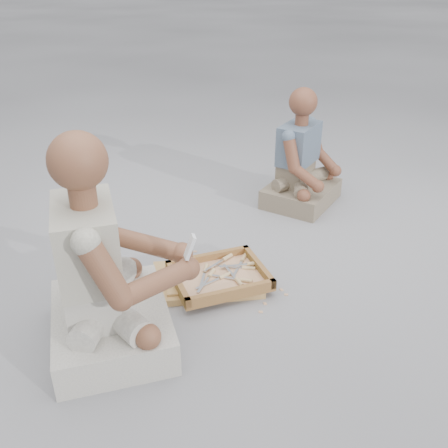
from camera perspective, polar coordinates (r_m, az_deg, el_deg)
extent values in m
plane|color=#98989D|center=(2.60, 1.89, -7.75)|extent=(60.00, 60.00, 0.00)
cube|color=#A57840|center=(2.66, -1.96, -6.36)|extent=(0.59, 0.41, 0.04)
cube|color=brown|center=(2.62, -0.56, -6.32)|extent=(0.53, 0.45, 0.01)
cube|color=brown|center=(2.74, -1.82, -3.84)|extent=(0.47, 0.10, 0.05)
cube|color=brown|center=(2.46, 0.86, -7.89)|extent=(0.47, 0.10, 0.05)
cube|color=brown|center=(2.67, 3.97, -4.81)|extent=(0.08, 0.38, 0.05)
cube|color=brown|center=(2.55, -5.33, -6.72)|extent=(0.08, 0.38, 0.05)
cube|color=#DAAA80|center=(2.61, -0.56, -6.12)|extent=(0.46, 0.38, 0.01)
cube|color=silver|center=(2.63, 0.67, -5.43)|extent=(0.05, 0.15, 0.00)
cylinder|color=tan|center=(2.55, 1.74, -6.67)|extent=(0.04, 0.07, 0.02)
cube|color=silver|center=(2.68, -1.18, -4.75)|extent=(0.13, 0.10, 0.00)
cylinder|color=tan|center=(2.75, 0.38, -3.82)|extent=(0.07, 0.06, 0.02)
cube|color=silver|center=(2.59, 0.11, -6.10)|extent=(0.14, 0.08, 0.00)
cylinder|color=tan|center=(2.57, 2.48, -6.48)|extent=(0.07, 0.05, 0.02)
cube|color=silver|center=(2.54, -2.36, -6.91)|extent=(0.09, 0.13, 0.00)
cylinder|color=tan|center=(2.63, -1.43, -5.62)|extent=(0.06, 0.07, 0.02)
cube|color=silver|center=(2.55, -1.84, -6.80)|extent=(0.14, 0.08, 0.00)
cylinder|color=tan|center=(2.61, 0.10, -5.94)|extent=(0.07, 0.05, 0.02)
cube|color=silver|center=(2.68, 0.50, -4.91)|extent=(0.15, 0.06, 0.00)
cylinder|color=tan|center=(2.67, 2.84, -5.09)|extent=(0.07, 0.04, 0.02)
cube|color=silver|center=(2.67, 1.61, -5.07)|extent=(0.09, 0.14, 0.00)
cylinder|color=tan|center=(2.76, 2.27, -3.89)|extent=(0.05, 0.07, 0.02)
cube|color=silver|center=(2.58, -2.47, -6.42)|extent=(0.06, 0.15, 0.00)
cylinder|color=tan|center=(2.67, -2.10, -5.10)|extent=(0.04, 0.07, 0.02)
cube|color=silver|center=(2.67, 1.09, -4.77)|extent=(0.15, 0.02, 0.00)
cylinder|color=tan|center=(2.69, 3.39, -4.54)|extent=(0.07, 0.02, 0.02)
cube|color=#DAAA80|center=(2.53, 4.71, -9.06)|extent=(0.02, 0.02, 0.00)
cube|color=#DAAA80|center=(2.56, -3.51, -8.44)|extent=(0.02, 0.02, 0.00)
cube|color=#DAAA80|center=(2.91, -5.72, -3.57)|extent=(0.02, 0.02, 0.00)
cube|color=#DAAA80|center=(2.86, -1.39, -4.04)|extent=(0.02, 0.02, 0.00)
cube|color=#DAAA80|center=(2.51, -6.74, -9.43)|extent=(0.02, 0.02, 0.00)
cube|color=#DAAA80|center=(2.87, -3.99, -4.06)|extent=(0.02, 0.02, 0.00)
cube|color=#DAAA80|center=(2.63, 6.58, -7.47)|extent=(0.02, 0.02, 0.00)
cube|color=#DAAA80|center=(2.60, 7.12, -8.01)|extent=(0.02, 0.02, 0.00)
cube|color=#DAAA80|center=(2.94, -3.31, -3.15)|extent=(0.02, 0.02, 0.00)
cube|color=#DAAA80|center=(2.47, 4.21, -9.99)|extent=(0.02, 0.02, 0.00)
cube|color=#DAAA80|center=(2.83, 2.80, -4.46)|extent=(0.02, 0.02, 0.00)
cube|color=#DAAA80|center=(2.75, 0.80, -5.54)|extent=(0.02, 0.02, 0.00)
cube|color=#DAAA80|center=(2.61, -7.39, -7.81)|extent=(0.02, 0.02, 0.00)
cube|color=#DAAA80|center=(2.68, 0.21, -6.51)|extent=(0.02, 0.02, 0.00)
cube|color=beige|center=(2.32, -12.70, -11.17)|extent=(0.54, 0.66, 0.16)
cube|color=beige|center=(2.21, -14.85, -7.82)|extent=(0.24, 0.36, 0.19)
cube|color=#B5B0A0|center=(2.08, -15.41, -1.97)|extent=(0.27, 0.41, 0.32)
sphere|color=brown|center=(1.94, -16.38, 6.95)|extent=(0.23, 0.23, 0.23)
sphere|color=brown|center=(2.24, -4.83, -3.36)|extent=(0.10, 0.10, 0.10)
sphere|color=brown|center=(2.14, -4.09, -5.09)|extent=(0.10, 0.10, 0.10)
cube|color=#7E715B|center=(3.55, 8.80, 3.46)|extent=(0.65, 0.65, 0.13)
cube|color=#7E715B|center=(3.51, 8.17, 5.82)|extent=(0.32, 0.33, 0.16)
cube|color=slate|center=(3.43, 8.55, 9.07)|extent=(0.36, 0.36, 0.27)
sphere|color=brown|center=(3.35, 9.04, 13.63)|extent=(0.19, 0.19, 0.19)
sphere|color=brown|center=(3.57, 12.62, 5.96)|extent=(0.08, 0.08, 0.08)
sphere|color=brown|center=(3.29, 10.68, 4.24)|extent=(0.08, 0.08, 0.08)
cube|color=silver|center=(2.08, -3.92, -2.64)|extent=(0.05, 0.05, 0.11)
cube|color=black|center=(2.08, -3.92, -2.41)|extent=(0.02, 0.03, 0.03)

